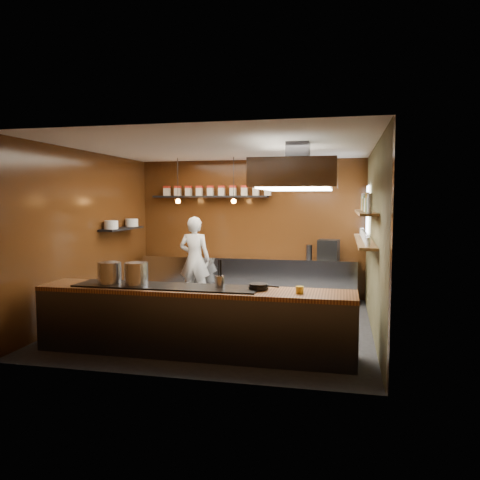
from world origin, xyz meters
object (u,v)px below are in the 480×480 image
(stockpot_large, at_px, (136,274))
(chef, at_px, (195,259))
(espresso_machine, at_px, (329,249))
(extractor_hood, at_px, (298,175))
(stockpot_small, at_px, (109,273))

(stockpot_large, relative_size, chef, 0.18)
(stockpot_large, relative_size, espresso_machine, 0.80)
(extractor_hood, distance_m, chef, 3.44)
(stockpot_large, bearing_deg, espresso_machine, 56.32)
(extractor_hood, height_order, espresso_machine, extractor_hood)
(stockpot_small, bearing_deg, extractor_hood, 26.22)
(chef, bearing_deg, extractor_hood, 140.22)
(espresso_machine, height_order, chef, chef)
(stockpot_small, height_order, espresso_machine, espresso_machine)
(stockpot_small, distance_m, chef, 3.23)
(espresso_machine, distance_m, chef, 2.78)
(extractor_hood, distance_m, stockpot_small, 3.15)
(extractor_hood, relative_size, espresso_machine, 4.90)
(stockpot_large, xyz_separation_m, espresso_machine, (2.53, 3.79, 0.01))
(extractor_hood, xyz_separation_m, espresso_machine, (0.41, 2.54, -1.40))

